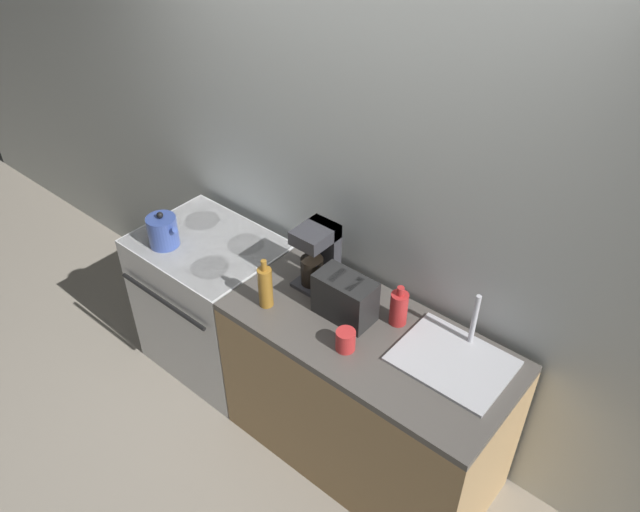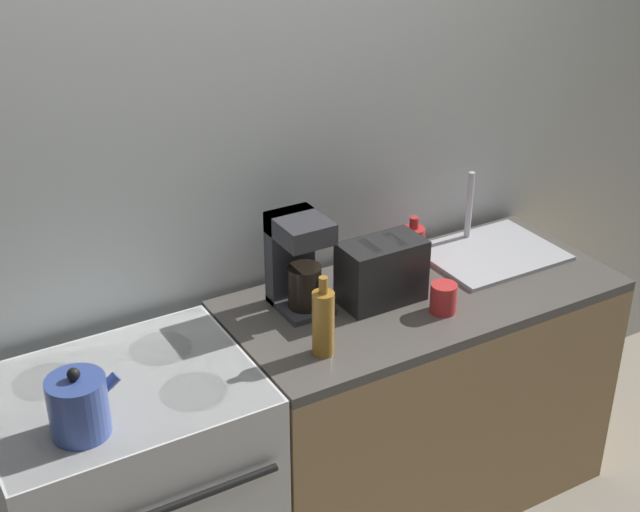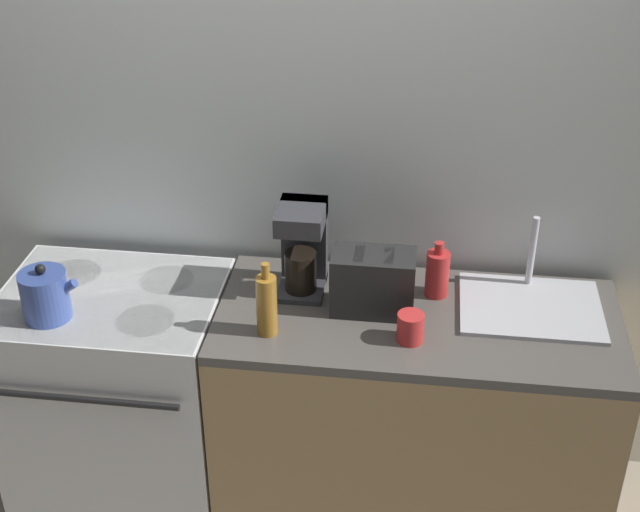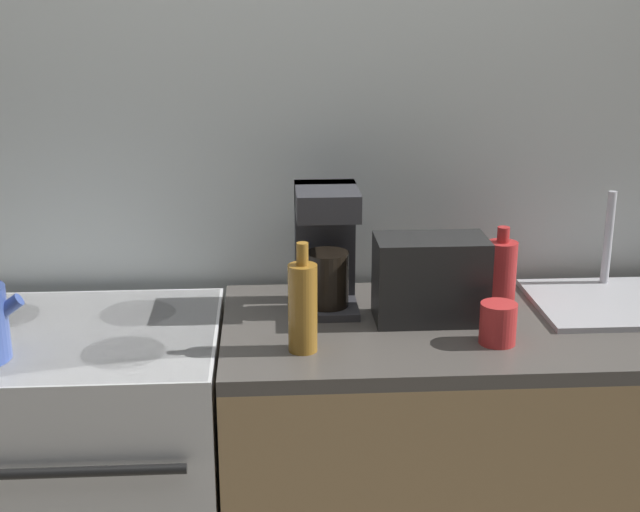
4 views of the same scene
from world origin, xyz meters
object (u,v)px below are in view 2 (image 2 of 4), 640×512
object	(u,v)px
coffee_maker	(297,259)
stove	(134,500)
bottle_amber	(323,322)
kettle	(79,406)
toaster	(382,271)
cup_red	(443,298)
bottle_red	(413,248)

from	to	relation	value
coffee_maker	stove	bearing A→B (deg)	-167.29
bottle_amber	kettle	bearing A→B (deg)	-179.56
toaster	cup_red	world-z (taller)	toaster
bottle_amber	cup_red	bearing A→B (deg)	1.89
coffee_maker	bottle_red	bearing A→B (deg)	0.83
toaster	stove	bearing A→B (deg)	-177.79
kettle	bottle_amber	distance (m)	0.75
toaster	kettle	bearing A→B (deg)	-170.22
kettle	toaster	bearing A→B (deg)	9.78
bottle_red	cup_red	bearing A→B (deg)	-105.49
kettle	bottle_amber	world-z (taller)	bottle_amber
bottle_red	cup_red	size ratio (longest dim) A/B	2.06
coffee_maker	cup_red	distance (m)	0.50
toaster	bottle_amber	distance (m)	0.38
bottle_amber	cup_red	size ratio (longest dim) A/B	2.62
bottle_red	bottle_amber	bearing A→B (deg)	-151.05
stove	kettle	world-z (taller)	kettle
kettle	coffee_maker	bearing A→B (deg)	20.13
toaster	bottle_amber	bearing A→B (deg)	-151.51
cup_red	bottle_red	bearing A→B (deg)	74.51
toaster	cup_red	bearing A→B (deg)	-50.63
stove	toaster	world-z (taller)	toaster
toaster	coffee_maker	xyz separation A→B (m)	(-0.26, 0.12, 0.06)
bottle_red	kettle	bearing A→B (deg)	-166.60
toaster	bottle_red	bearing A→B (deg)	29.65
stove	bottle_amber	bearing A→B (deg)	-13.67
stove	bottle_red	bearing A→B (deg)	7.88
toaster	coffee_maker	world-z (taller)	coffee_maker
kettle	cup_red	xyz separation A→B (m)	(1.22, 0.02, -0.04)
toaster	coffee_maker	size ratio (longest dim) A/B	0.86
stove	cup_red	xyz separation A→B (m)	(1.07, -0.13, 0.48)
stove	cup_red	bearing A→B (deg)	-6.94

